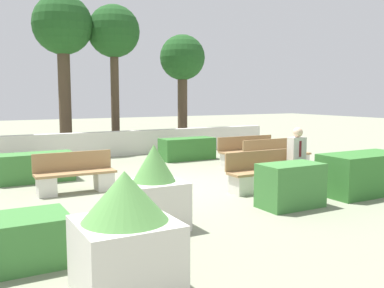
{
  "coord_description": "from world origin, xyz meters",
  "views": [
    {
      "loc": [
        -4.35,
        -8.27,
        2.03
      ],
      "look_at": [
        0.47,
        0.5,
        0.9
      ],
      "focal_mm": 40.0,
      "sensor_mm": 36.0,
      "label": 1
    }
  ],
  "objects_px": {
    "bench_front": "(271,174)",
    "bench_right_side": "(277,158)",
    "bench_back": "(249,154)",
    "tree_center_right": "(114,35)",
    "tree_center_left": "(63,30)",
    "person_seated_man": "(300,154)",
    "tree_rightmost": "(182,61)",
    "planter_corner_left": "(125,236)",
    "planter_corner_right": "(154,192)",
    "bench_left_side": "(75,178)"
  },
  "relations": [
    {
      "from": "bench_right_side",
      "to": "tree_center_right",
      "type": "distance_m",
      "value": 7.97
    },
    {
      "from": "bench_back",
      "to": "tree_center_left",
      "type": "bearing_deg",
      "value": 123.72
    },
    {
      "from": "planter_corner_left",
      "to": "bench_front",
      "type": "bearing_deg",
      "value": 35.4
    },
    {
      "from": "tree_center_right",
      "to": "bench_right_side",
      "type": "bearing_deg",
      "value": -69.53
    },
    {
      "from": "bench_front",
      "to": "bench_back",
      "type": "xyz_separation_m",
      "value": [
        1.56,
        2.91,
        -0.01
      ]
    },
    {
      "from": "bench_left_side",
      "to": "tree_center_right",
      "type": "bearing_deg",
      "value": 70.16
    },
    {
      "from": "bench_left_side",
      "to": "tree_rightmost",
      "type": "xyz_separation_m",
      "value": [
        5.98,
        6.58,
        3.11
      ]
    },
    {
      "from": "bench_left_side",
      "to": "planter_corner_left",
      "type": "distance_m",
      "value": 5.0
    },
    {
      "from": "planter_corner_right",
      "to": "bench_right_side",
      "type": "bearing_deg",
      "value": 31.97
    },
    {
      "from": "bench_left_side",
      "to": "tree_rightmost",
      "type": "height_order",
      "value": "tree_rightmost"
    },
    {
      "from": "planter_corner_left",
      "to": "tree_center_left",
      "type": "distance_m",
      "value": 12.43
    },
    {
      "from": "person_seated_man",
      "to": "bench_front",
      "type": "bearing_deg",
      "value": 168.76
    },
    {
      "from": "bench_front",
      "to": "planter_corner_left",
      "type": "distance_m",
      "value": 5.51
    },
    {
      "from": "bench_right_side",
      "to": "planter_corner_right",
      "type": "distance_m",
      "value": 5.99
    },
    {
      "from": "planter_corner_right",
      "to": "bench_back",
      "type": "bearing_deg",
      "value": 40.72
    },
    {
      "from": "person_seated_man",
      "to": "tree_rightmost",
      "type": "xyz_separation_m",
      "value": [
        1.47,
        8.48,
        2.68
      ]
    },
    {
      "from": "planter_corner_right",
      "to": "tree_center_right",
      "type": "relative_size",
      "value": 0.24
    },
    {
      "from": "tree_center_left",
      "to": "tree_center_right",
      "type": "distance_m",
      "value": 1.83
    },
    {
      "from": "bench_right_side",
      "to": "planter_corner_right",
      "type": "relative_size",
      "value": 1.57
    },
    {
      "from": "person_seated_man",
      "to": "planter_corner_left",
      "type": "height_order",
      "value": "person_seated_man"
    },
    {
      "from": "bench_right_side",
      "to": "tree_rightmost",
      "type": "relative_size",
      "value": 0.45
    },
    {
      "from": "bench_front",
      "to": "tree_center_left",
      "type": "bearing_deg",
      "value": 106.36
    },
    {
      "from": "bench_front",
      "to": "tree_center_right",
      "type": "distance_m",
      "value": 9.27
    },
    {
      "from": "person_seated_man",
      "to": "planter_corner_left",
      "type": "xyz_separation_m",
      "value": [
        -5.19,
        -3.05,
        -0.12
      ]
    },
    {
      "from": "tree_center_left",
      "to": "person_seated_man",
      "type": "bearing_deg",
      "value": -69.68
    },
    {
      "from": "bench_back",
      "to": "planter_corner_right",
      "type": "bearing_deg",
      "value": -141.52
    },
    {
      "from": "bench_front",
      "to": "tree_center_left",
      "type": "relative_size",
      "value": 0.38
    },
    {
      "from": "bench_front",
      "to": "bench_back",
      "type": "bearing_deg",
      "value": 61.87
    },
    {
      "from": "person_seated_man",
      "to": "tree_rightmost",
      "type": "bearing_deg",
      "value": 80.14
    },
    {
      "from": "bench_front",
      "to": "bench_right_side",
      "type": "bearing_deg",
      "value": 47.02
    },
    {
      "from": "bench_right_side",
      "to": "bench_back",
      "type": "height_order",
      "value": "same"
    },
    {
      "from": "tree_center_left",
      "to": "tree_center_right",
      "type": "relative_size",
      "value": 1.04
    },
    {
      "from": "bench_front",
      "to": "person_seated_man",
      "type": "bearing_deg",
      "value": -11.24
    },
    {
      "from": "tree_center_right",
      "to": "planter_corner_right",
      "type": "bearing_deg",
      "value": -105.4
    },
    {
      "from": "planter_corner_left",
      "to": "tree_center_right",
      "type": "height_order",
      "value": "tree_center_right"
    },
    {
      "from": "bench_left_side",
      "to": "tree_center_right",
      "type": "distance_m",
      "value": 8.32
    },
    {
      "from": "tree_rightmost",
      "to": "tree_center_right",
      "type": "bearing_deg",
      "value": 179.52
    },
    {
      "from": "person_seated_man",
      "to": "bench_back",
      "type": "bearing_deg",
      "value": 74.4
    },
    {
      "from": "bench_left_side",
      "to": "tree_center_left",
      "type": "bearing_deg",
      "value": 84.56
    },
    {
      "from": "bench_front",
      "to": "planter_corner_right",
      "type": "xyz_separation_m",
      "value": [
        -3.33,
        -1.3,
        0.24
      ]
    },
    {
      "from": "bench_right_side",
      "to": "person_seated_man",
      "type": "height_order",
      "value": "person_seated_man"
    },
    {
      "from": "bench_back",
      "to": "planter_corner_right",
      "type": "xyz_separation_m",
      "value": [
        -4.89,
        -4.21,
        0.24
      ]
    },
    {
      "from": "planter_corner_left",
      "to": "tree_center_left",
      "type": "xyz_separation_m",
      "value": [
        1.99,
        11.69,
        3.73
      ]
    },
    {
      "from": "bench_back",
      "to": "tree_center_right",
      "type": "xyz_separation_m",
      "value": [
        -2.23,
        5.45,
        3.96
      ]
    },
    {
      "from": "bench_left_side",
      "to": "bench_back",
      "type": "bearing_deg",
      "value": 17.73
    },
    {
      "from": "planter_corner_left",
      "to": "bench_back",
      "type": "bearing_deg",
      "value": 45.28
    },
    {
      "from": "planter_corner_left",
      "to": "planter_corner_right",
      "type": "distance_m",
      "value": 2.22
    },
    {
      "from": "bench_left_side",
      "to": "planter_corner_right",
      "type": "height_order",
      "value": "planter_corner_right"
    },
    {
      "from": "bench_left_side",
      "to": "bench_right_side",
      "type": "relative_size",
      "value": 0.82
    },
    {
      "from": "planter_corner_left",
      "to": "tree_rightmost",
      "type": "height_order",
      "value": "tree_rightmost"
    }
  ]
}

